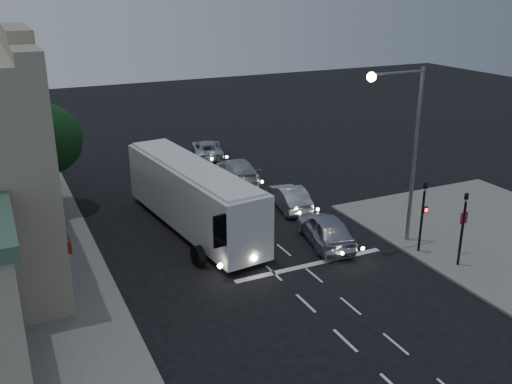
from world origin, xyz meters
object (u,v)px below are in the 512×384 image
car_suv (325,229)px  car_sedan_b (237,170)px  regulatory_sign (462,226)px  street_tree (47,137)px  car_sedan_a (289,197)px  car_sedan_c (207,149)px  tour_bus (192,195)px  streetlight (406,137)px  traffic_signal_main (423,209)px  traffic_signal_side (464,220)px

car_suv → car_sedan_b: bearing=-78.4°
regulatory_sign → street_tree: bearing=138.9°
car_sedan_a → car_sedan_c: size_ratio=0.89×
car_sedan_c → regulatory_sign: 22.29m
tour_bus → street_tree: 9.53m
car_sedan_b → street_tree: size_ratio=0.85×
tour_bus → car_suv: (5.60, -4.73, -1.21)m
car_sedan_a → regulatory_sign: regulatory_sign is taller
car_sedan_c → regulatory_sign: size_ratio=2.23×
car_sedan_c → streetlight: streetlight is taller
car_suv → traffic_signal_main: traffic_signal_main is taller
car_sedan_c → traffic_signal_side: bearing=116.8°
car_sedan_b → street_tree: 12.65m
car_sedan_b → regulatory_sign: bearing=116.1°
car_sedan_a → traffic_signal_side: (3.67, -10.22, 1.70)m
car_suv → regulatory_sign: regulatory_sign is taller
car_suv → car_sedan_a: size_ratio=1.09×
car_suv → car_sedan_c: size_ratio=0.98×
traffic_signal_side → streetlight: size_ratio=0.46×
car_sedan_c → street_tree: 14.30m
traffic_signal_main → streetlight: streetlight is taller
street_tree → car_suv: bearing=-42.8°
car_sedan_c → traffic_signal_main: (3.59, -20.62, 1.74)m
traffic_signal_main → traffic_signal_side: same height
tour_bus → car_sedan_b: 8.78m
street_tree → traffic_signal_side: bearing=-44.5°
traffic_signal_side → car_sedan_b: bearing=105.1°
tour_bus → traffic_signal_side: bearing=-51.1°
car_sedan_b → traffic_signal_side: 17.08m
traffic_signal_main → streetlight: 3.61m
tour_bus → car_suv: size_ratio=2.61×
car_suv → street_tree: 16.94m
street_tree → streetlight: bearing=-39.5°
traffic_signal_side → streetlight: bearing=105.7°
tour_bus → car_sedan_b: bearing=43.4°
street_tree → tour_bus: bearing=-44.8°
tour_bus → car_sedan_c: bearing=59.3°
traffic_signal_side → street_tree: size_ratio=0.66×
car_sedan_c → street_tree: bearing=43.6°
car_suv → streetlight: size_ratio=0.53×
car_suv → car_sedan_a: car_suv is taller
traffic_signal_side → street_tree: (-16.51, 16.22, 2.08)m
car_sedan_a → streetlight: (2.71, -6.82, 5.01)m
car_sedan_c → streetlight: size_ratio=0.54×
traffic_signal_main → car_sedan_a: bearing=109.8°
car_sedan_b → car_sedan_c: size_ratio=1.07×
traffic_signal_main → regulatory_sign: 2.14m
traffic_signal_main → car_sedan_c: bearing=99.9°
car_suv → car_sedan_a: bearing=-86.3°
car_sedan_b → streetlight: size_ratio=0.58×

